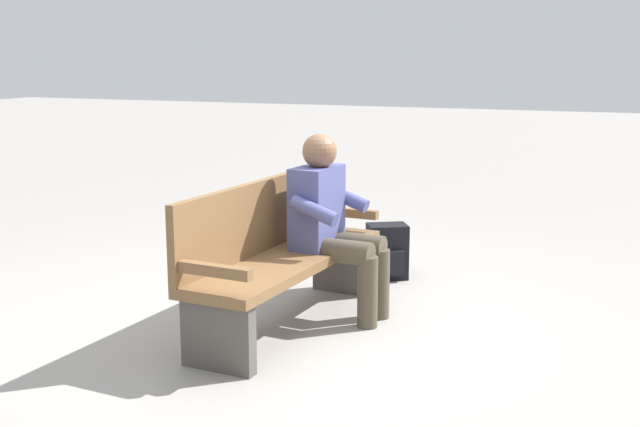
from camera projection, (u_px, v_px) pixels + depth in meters
name	position (u px, v px, depth m)	size (l,w,h in m)	color
ground_plane	(289.00, 325.00, 5.03)	(40.00, 40.00, 0.00)	gray
bench_near	(279.00, 253.00, 4.97)	(1.83, 0.60, 0.90)	brown
person_seated	(332.00, 221.00, 5.09)	(0.59, 0.59, 1.18)	#474C84
backpack	(387.00, 252.00, 6.05)	(0.34, 0.36, 0.41)	black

